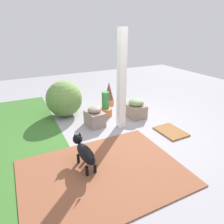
# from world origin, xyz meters

# --- Properties ---
(ground_plane) EXTENTS (12.00, 12.00, 0.00)m
(ground_plane) POSITION_xyz_m (0.00, 0.00, 0.00)
(ground_plane) COLOR #949297
(brick_path) EXTENTS (1.80, 2.40, 0.02)m
(brick_path) POSITION_xyz_m (-0.88, 0.74, 0.01)
(brick_path) COLOR brown
(brick_path) RESTS_ON ground
(porch_pillar) EXTENTS (0.15, 0.15, 2.04)m
(porch_pillar) POSITION_xyz_m (0.35, -0.23, 1.02)
(porch_pillar) COLOR white
(porch_pillar) RESTS_ON ground
(stone_planter_nearest) EXTENTS (0.46, 0.39, 0.45)m
(stone_planter_nearest) POSITION_xyz_m (0.64, -0.80, 0.21)
(stone_planter_nearest) COLOR gray
(stone_planter_nearest) RESTS_ON ground
(stone_planter_mid) EXTENTS (0.47, 0.38, 0.44)m
(stone_planter_mid) POSITION_xyz_m (0.66, 0.26, 0.20)
(stone_planter_mid) COLOR gray
(stone_planter_mid) RESTS_ON ground
(round_shrub) EXTENTS (0.86, 0.86, 0.86)m
(round_shrub) POSITION_xyz_m (1.50, 0.70, 0.43)
(round_shrub) COLOR #5F853F
(round_shrub) RESTS_ON ground
(terracotta_pot_spiky) EXTENTS (0.27, 0.27, 0.66)m
(terracotta_pot_spiky) POSITION_xyz_m (1.63, -0.56, 0.32)
(terracotta_pot_spiky) COLOR #C87047
(terracotta_pot_spiky) RESTS_ON ground
(terracotta_pot_tall) EXTENTS (0.32, 0.32, 0.61)m
(terracotta_pot_tall) POSITION_xyz_m (1.03, -0.18, 0.22)
(terracotta_pot_tall) COLOR #C47049
(terracotta_pot_tall) RESTS_ON ground
(dog) EXTENTS (0.69, 0.22, 0.48)m
(dog) POSITION_xyz_m (-0.61, 0.93, 0.28)
(dog) COLOR black
(dog) RESTS_ON ground
(doormat) EXTENTS (0.64, 0.48, 0.03)m
(doormat) POSITION_xyz_m (-0.34, -1.05, 0.01)
(doormat) COLOR brown
(doormat) RESTS_ON ground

